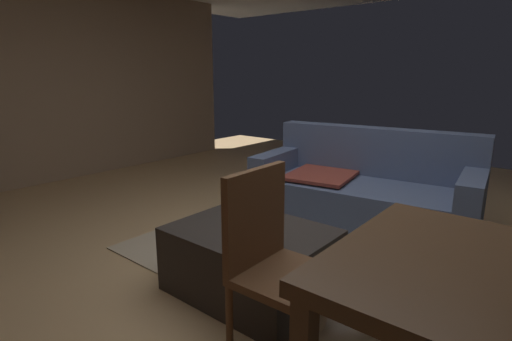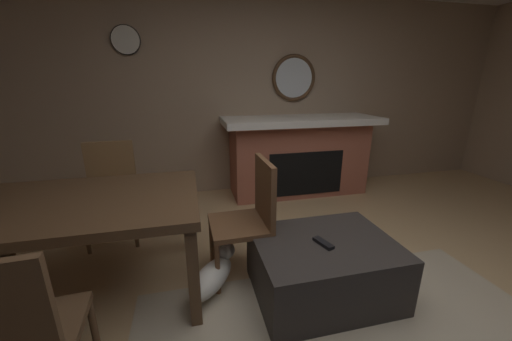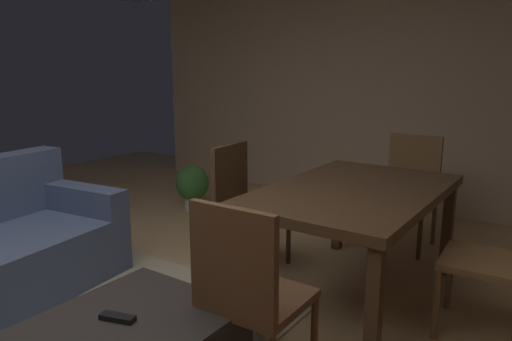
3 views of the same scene
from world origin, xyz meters
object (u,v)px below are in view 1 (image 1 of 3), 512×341
at_px(dining_chair_west, 273,254).
at_px(small_dog, 346,329).
at_px(couch, 364,192).
at_px(ottoman_coffee_table, 251,260).
at_px(tv_remote, 258,227).

height_order(dining_chair_west, small_dog, dining_chair_west).
distance_m(couch, small_dog, 1.87).
distance_m(ottoman_coffee_table, dining_chair_west, 0.65).
bearing_deg(couch, tv_remote, -90.80).
bearing_deg(couch, ottoman_coffee_table, -91.87).
height_order(couch, tv_remote, couch).
bearing_deg(dining_chair_west, small_dog, 29.36).
bearing_deg(couch, dining_chair_west, -78.34).
bearing_deg(couch, small_dog, -67.66).
xyz_separation_m(ottoman_coffee_table, tv_remote, (0.03, 0.04, 0.22)).
relative_size(couch, small_dog, 4.06).
relative_size(dining_chair_west, small_dog, 1.89).
bearing_deg(dining_chair_west, ottoman_coffee_table, 140.99).
height_order(couch, small_dog, couch).
bearing_deg(tv_remote, dining_chair_west, -61.28).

